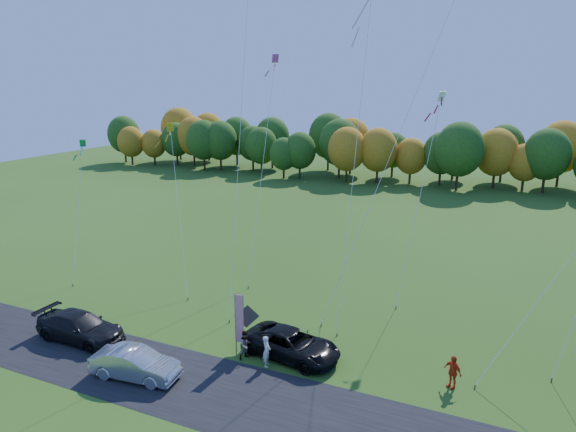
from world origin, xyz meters
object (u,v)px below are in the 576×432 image
at_px(black_suv, 292,344).
at_px(feather_flag, 239,318).
at_px(person_east, 453,372).
at_px(silver_sedan, 135,364).

height_order(black_suv, feather_flag, feather_flag).
bearing_deg(person_east, feather_flag, -139.17).
bearing_deg(person_east, silver_sedan, -126.78).
bearing_deg(person_east, black_suv, -143.81).
distance_m(black_suv, silver_sedan, 8.77).
distance_m(silver_sedan, feather_flag, 6.10).
distance_m(black_suv, person_east, 8.96).
distance_m(black_suv, feather_flag, 3.46).
relative_size(silver_sedan, feather_flag, 1.24).
distance_m(person_east, feather_flag, 12.00).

